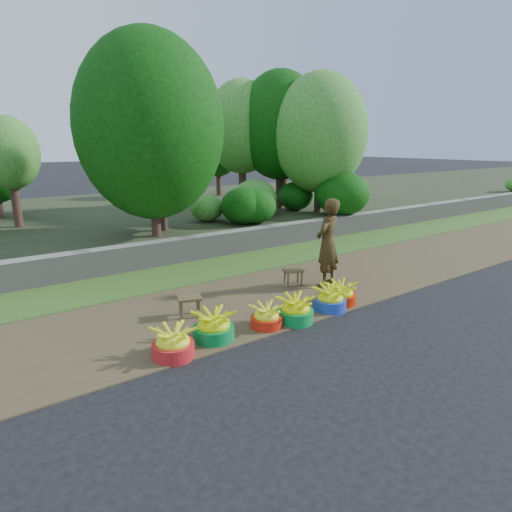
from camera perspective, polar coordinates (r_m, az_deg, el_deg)
ground_plane at (r=6.40m, az=7.68°, el=-8.81°), size 120.00×120.00×0.00m
dirt_shoulder at (r=7.29m, az=1.00°, el=-5.57°), size 80.00×2.50×0.02m
grass_verge at (r=8.90m, az=-6.61°, el=-1.79°), size 80.00×1.50×0.04m
retaining_wall at (r=9.56m, az=-9.11°, el=0.89°), size 80.00×0.35×0.55m
earth_bank at (r=14.05m, az=-18.01°, el=4.71°), size 80.00×10.00×0.50m
vegetation at (r=12.09m, az=-18.63°, el=14.35°), size 32.32×8.84×4.35m
basin_a at (r=5.43m, az=-11.00°, el=-11.45°), size 0.52×0.52×0.39m
basin_b at (r=5.78m, az=-5.68°, el=-9.43°), size 0.55×0.55×0.41m
basin_c at (r=6.13m, az=1.41°, el=-8.20°), size 0.46×0.46×0.34m
basin_d at (r=6.34m, az=5.27°, el=-7.24°), size 0.53×0.53×0.40m
basin_e at (r=6.84m, az=9.82°, el=-5.74°), size 0.52×0.52×0.39m
basin_f at (r=7.11m, az=11.21°, el=-5.04°), size 0.50×0.50×0.38m
stool_left at (r=6.52m, az=-8.86°, el=-5.90°), size 0.42×0.37×0.31m
stool_right at (r=7.84m, az=4.98°, el=-2.21°), size 0.41×0.36×0.30m
vendor_woman at (r=7.77m, az=9.52°, el=1.74°), size 0.68×0.56×1.60m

